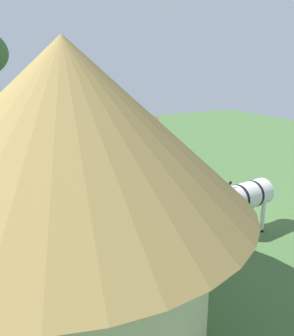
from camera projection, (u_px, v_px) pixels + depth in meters
ground_plane at (174, 206)px, 11.54m from camera, size 36.00×36.00×0.00m
thatched_hut at (70, 180)px, 5.46m from camera, size 5.57×5.57×4.75m
shade_umbrella at (102, 107)px, 13.06m from camera, size 4.12×4.12×3.25m
patio_dining_table at (104, 165)px, 13.66m from camera, size 1.57×1.16×0.74m
patio_chair_west_end at (131, 163)px, 14.45m from camera, size 0.50×0.49×0.90m
patio_chair_east_end at (73, 174)px, 13.06m from camera, size 0.47×0.45×0.90m
guest_beside_umbrella at (124, 168)px, 11.96m from camera, size 0.42×0.54×1.72m
guest_behind_table at (141, 151)px, 14.56m from camera, size 0.32×0.54×1.57m
striped_lounge_chair at (155, 203)px, 11.10m from camera, size 0.96×0.85×0.63m
zebra_nearest_camera at (76, 187)px, 10.08m from camera, size 2.08×1.48×1.60m
zebra_by_umbrella at (244, 197)px, 9.29m from camera, size 0.86×2.15×1.60m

